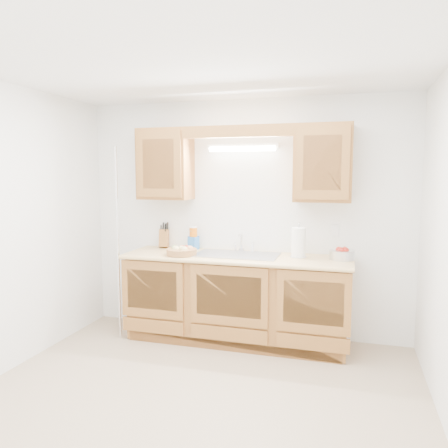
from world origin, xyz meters
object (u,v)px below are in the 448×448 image
(fruit_basket, at_px, (182,251))
(knife_block, at_px, (164,238))
(apple_bowl, at_px, (342,254))
(paper_towel, at_px, (299,243))

(fruit_basket, xyz_separation_m, knife_block, (-0.37, 0.39, 0.06))
(fruit_basket, height_order, apple_bowl, apple_bowl)
(fruit_basket, bearing_deg, knife_block, 133.49)
(apple_bowl, bearing_deg, fruit_basket, -172.45)
(fruit_basket, relative_size, paper_towel, 1.08)
(knife_block, distance_m, paper_towel, 1.53)
(fruit_basket, xyz_separation_m, apple_bowl, (1.57, 0.21, 0.01))
(fruit_basket, height_order, knife_block, knife_block)
(fruit_basket, relative_size, apple_bowl, 1.25)
(knife_block, xyz_separation_m, apple_bowl, (1.94, -0.18, -0.05))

